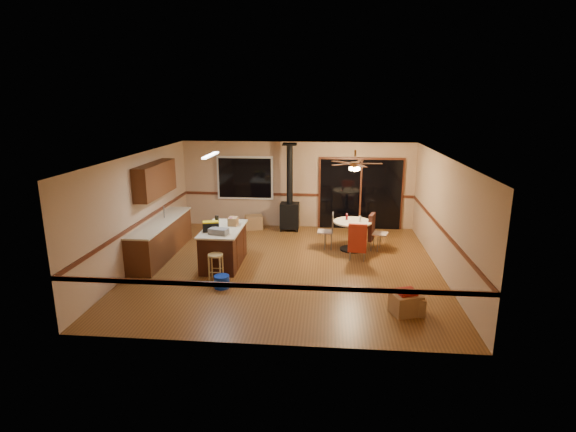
# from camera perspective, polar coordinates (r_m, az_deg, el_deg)

# --- Properties ---
(floor) EXTENTS (7.00, 7.00, 0.00)m
(floor) POSITION_cam_1_polar(r_m,az_deg,el_deg) (10.63, -0.15, -6.42)
(floor) COLOR brown
(floor) RESTS_ON ground
(ceiling) EXTENTS (7.00, 7.00, 0.00)m
(ceiling) POSITION_cam_1_polar(r_m,az_deg,el_deg) (10.00, -0.16, 7.64)
(ceiling) COLOR silver
(ceiling) RESTS_ON ground
(wall_back) EXTENTS (7.00, 0.00, 7.00)m
(wall_back) POSITION_cam_1_polar(r_m,az_deg,el_deg) (13.65, 1.22, 3.96)
(wall_back) COLOR tan
(wall_back) RESTS_ON ground
(wall_front) EXTENTS (7.00, 0.00, 7.00)m
(wall_front) POSITION_cam_1_polar(r_m,az_deg,el_deg) (6.92, -2.86, -6.66)
(wall_front) COLOR tan
(wall_front) RESTS_ON ground
(wall_left) EXTENTS (0.00, 7.00, 7.00)m
(wall_left) POSITION_cam_1_polar(r_m,az_deg,el_deg) (11.12, -18.42, 0.77)
(wall_left) COLOR tan
(wall_left) RESTS_ON ground
(wall_right) EXTENTS (0.00, 7.00, 7.00)m
(wall_right) POSITION_cam_1_polar(r_m,az_deg,el_deg) (10.52, 19.20, -0.05)
(wall_right) COLOR tan
(wall_right) RESTS_ON ground
(chair_rail) EXTENTS (7.00, 7.00, 0.08)m
(chair_rail) POSITION_cam_1_polar(r_m,az_deg,el_deg) (10.32, -0.15, -1.22)
(chair_rail) COLOR #502314
(chair_rail) RESTS_ON ground
(window) EXTENTS (1.72, 0.10, 1.32)m
(window) POSITION_cam_1_polar(r_m,az_deg,el_deg) (13.77, -5.48, 4.84)
(window) COLOR black
(window) RESTS_ON ground
(sliding_door) EXTENTS (2.52, 0.10, 2.10)m
(sliding_door) POSITION_cam_1_polar(r_m,az_deg,el_deg) (13.65, 9.19, 2.71)
(sliding_door) COLOR black
(sliding_door) RESTS_ON ground
(lower_cabinets) EXTENTS (0.60, 3.00, 0.86)m
(lower_cabinets) POSITION_cam_1_polar(r_m,az_deg,el_deg) (11.67, -15.77, -2.82)
(lower_cabinets) COLOR #542A15
(lower_cabinets) RESTS_ON ground
(countertop) EXTENTS (0.64, 3.04, 0.04)m
(countertop) POSITION_cam_1_polar(r_m,az_deg,el_deg) (11.55, -15.92, -0.69)
(countertop) COLOR beige
(countertop) RESTS_ON lower_cabinets
(upper_cabinets) EXTENTS (0.35, 2.00, 0.80)m
(upper_cabinets) POSITION_cam_1_polar(r_m,az_deg,el_deg) (11.56, -16.50, 4.47)
(upper_cabinets) COLOR #542A15
(upper_cabinets) RESTS_ON ground
(kitchen_island) EXTENTS (0.88, 1.68, 0.90)m
(kitchen_island) POSITION_cam_1_polar(r_m,az_deg,el_deg) (10.71, -8.18, -3.83)
(kitchen_island) COLOR #35170D
(kitchen_island) RESTS_ON ground
(wood_stove) EXTENTS (0.55, 0.50, 2.52)m
(wood_stove) POSITION_cam_1_polar(r_m,az_deg,el_deg) (13.34, 0.21, 1.22)
(wood_stove) COLOR black
(wood_stove) RESTS_ON ground
(ceiling_fan) EXTENTS (0.24, 0.24, 0.55)m
(ceiling_fan) POSITION_cam_1_polar(r_m,az_deg,el_deg) (11.37, 8.48, 6.34)
(ceiling_fan) COLOR brown
(ceiling_fan) RESTS_ON ceiling
(fluorescent_strip) EXTENTS (0.10, 1.20, 0.04)m
(fluorescent_strip) POSITION_cam_1_polar(r_m,az_deg,el_deg) (10.62, -9.81, 7.61)
(fluorescent_strip) COLOR white
(fluorescent_strip) RESTS_ON ceiling
(toolbox_grey) EXTENTS (0.47, 0.33, 0.13)m
(toolbox_grey) POSITION_cam_1_polar(r_m,az_deg,el_deg) (10.12, -8.80, -1.92)
(toolbox_grey) COLOR slate
(toolbox_grey) RESTS_ON kitchen_island
(toolbox_black) EXTENTS (0.40, 0.29, 0.20)m
(toolbox_black) POSITION_cam_1_polar(r_m,az_deg,el_deg) (10.36, -9.78, -1.37)
(toolbox_black) COLOR black
(toolbox_black) RESTS_ON kitchen_island
(toolbox_yellow_lid) EXTENTS (0.39, 0.28, 0.03)m
(toolbox_yellow_lid) POSITION_cam_1_polar(r_m,az_deg,el_deg) (10.33, -9.80, -0.76)
(toolbox_yellow_lid) COLOR gold
(toolbox_yellow_lid) RESTS_ON toolbox_black
(box_on_island) EXTENTS (0.21, 0.29, 0.19)m
(box_on_island) POSITION_cam_1_polar(r_m,az_deg,el_deg) (10.78, -6.99, -0.67)
(box_on_island) COLOR olive
(box_on_island) RESTS_ON kitchen_island
(bottle_dark) EXTENTS (0.09, 0.09, 0.31)m
(bottle_dark) POSITION_cam_1_polar(r_m,az_deg,el_deg) (10.53, -9.00, -0.77)
(bottle_dark) COLOR black
(bottle_dark) RESTS_ON kitchen_island
(bottle_pink) EXTENTS (0.07, 0.07, 0.21)m
(bottle_pink) POSITION_cam_1_polar(r_m,az_deg,el_deg) (10.72, -7.26, -0.71)
(bottle_pink) COLOR #D84C8C
(bottle_pink) RESTS_ON kitchen_island
(bottle_white) EXTENTS (0.06, 0.06, 0.17)m
(bottle_white) POSITION_cam_1_polar(r_m,az_deg,el_deg) (10.92, -9.01, -0.59)
(bottle_white) COLOR white
(bottle_white) RESTS_ON kitchen_island
(bar_stool) EXTENTS (0.41, 0.41, 0.59)m
(bar_stool) POSITION_cam_1_polar(r_m,az_deg,el_deg) (9.88, -9.14, -6.43)
(bar_stool) COLOR tan
(bar_stool) RESTS_ON floor
(blue_bucket) EXTENTS (0.35, 0.35, 0.27)m
(blue_bucket) POSITION_cam_1_polar(r_m,az_deg,el_deg) (9.54, -8.41, -8.25)
(blue_bucket) COLOR #0C2CAB
(blue_bucket) RESTS_ON floor
(dining_table) EXTENTS (0.99, 0.99, 0.78)m
(dining_table) POSITION_cam_1_polar(r_m,az_deg,el_deg) (11.72, 8.17, -1.80)
(dining_table) COLOR black
(dining_table) RESTS_ON ground
(glass_red) EXTENTS (0.08, 0.08, 0.17)m
(glass_red) POSITION_cam_1_polar(r_m,az_deg,el_deg) (11.73, 7.48, -0.11)
(glass_red) COLOR #590C14
(glass_red) RESTS_ON dining_table
(glass_cream) EXTENTS (0.07, 0.07, 0.15)m
(glass_cream) POSITION_cam_1_polar(r_m,az_deg,el_deg) (11.60, 9.13, -0.38)
(glass_cream) COLOR beige
(glass_cream) RESTS_ON dining_table
(chair_left) EXTENTS (0.42, 0.41, 0.51)m
(chair_left) POSITION_cam_1_polar(r_m,az_deg,el_deg) (11.78, 5.27, -1.35)
(chair_left) COLOR tan
(chair_left) RESTS_ON ground
(chair_near) EXTENTS (0.47, 0.51, 0.70)m
(chair_near) POSITION_cam_1_polar(r_m,az_deg,el_deg) (10.87, 8.82, -2.79)
(chair_near) COLOR tan
(chair_near) RESTS_ON ground
(chair_right) EXTENTS (0.56, 0.53, 0.70)m
(chair_right) POSITION_cam_1_polar(r_m,az_deg,el_deg) (11.85, 10.70, -1.42)
(chair_right) COLOR tan
(chair_right) RESTS_ON ground
(box_under_window) EXTENTS (0.60, 0.53, 0.41)m
(box_under_window) POSITION_cam_1_polar(r_m,az_deg,el_deg) (13.66, -4.35, -0.79)
(box_under_window) COLOR olive
(box_under_window) RESTS_ON floor
(box_corner_a) EXTENTS (0.62, 0.57, 0.38)m
(box_corner_a) POSITION_cam_1_polar(r_m,az_deg,el_deg) (8.62, 14.75, -10.72)
(box_corner_a) COLOR olive
(box_corner_a) RESTS_ON floor
(box_corner_b) EXTENTS (0.48, 0.44, 0.33)m
(box_corner_b) POSITION_cam_1_polar(r_m,az_deg,el_deg) (8.69, 15.81, -10.79)
(box_corner_b) COLOR olive
(box_corner_b) RESTS_ON floor
(box_small_red) EXTENTS (0.39, 0.36, 0.08)m
(box_small_red) POSITION_cam_1_polar(r_m,az_deg,el_deg) (8.53, 14.85, -9.29)
(box_small_red) COLOR maroon
(box_small_red) RESTS_ON box_corner_a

